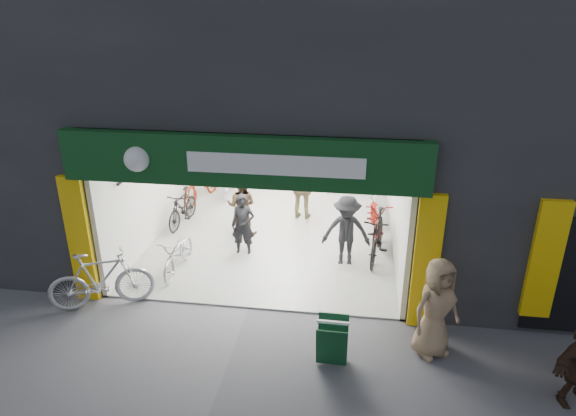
% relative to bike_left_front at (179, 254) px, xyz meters
% --- Properties ---
extents(ground, '(60.00, 60.00, 0.00)m').
position_rel_bike_left_front_xyz_m(ground, '(1.80, -1.23, -0.43)').
color(ground, '#56565B').
rests_on(ground, ground).
extents(building, '(17.00, 10.27, 8.00)m').
position_rel_bike_left_front_xyz_m(building, '(2.71, 3.76, 3.88)').
color(building, '#232326').
rests_on(building, ground).
extents(bike_left_front, '(0.61, 1.65, 0.86)m').
position_rel_bike_left_front_xyz_m(bike_left_front, '(0.00, 0.00, 0.00)').
color(bike_left_front, '#A5A5A9').
rests_on(bike_left_front, ground).
extents(bike_left_midfront, '(0.64, 1.66, 0.98)m').
position_rel_bike_left_front_xyz_m(bike_left_midfront, '(-0.70, 2.34, 0.06)').
color(bike_left_midfront, black).
rests_on(bike_left_midfront, ground).
extents(bike_left_midback, '(1.08, 2.09, 1.04)m').
position_rel_bike_left_front_xyz_m(bike_left_midback, '(-0.70, 4.07, 0.09)').
color(bike_left_midback, maroon).
rests_on(bike_left_midback, ground).
extents(bike_left_back, '(0.58, 1.77, 1.05)m').
position_rel_bike_left_front_xyz_m(bike_left_back, '(-0.00, 4.62, 0.10)').
color(bike_left_back, '#ABABB0').
rests_on(bike_left_back, ground).
extents(bike_right_front, '(0.82, 1.94, 1.13)m').
position_rel_bike_left_front_xyz_m(bike_right_front, '(4.30, 1.21, 0.14)').
color(bike_right_front, black).
rests_on(bike_right_front, ground).
extents(bike_right_mid, '(0.80, 1.91, 0.98)m').
position_rel_bike_left_front_xyz_m(bike_right_mid, '(4.30, 2.48, 0.06)').
color(bike_right_mid, maroon).
rests_on(bike_right_mid, ground).
extents(bike_right_back, '(0.55, 1.73, 1.03)m').
position_rel_bike_left_front_xyz_m(bike_right_back, '(4.30, 3.68, 0.08)').
color(bike_right_back, '#B5B5BA').
rests_on(bike_right_back, ground).
extents(parked_bike, '(2.04, 1.30, 1.19)m').
position_rel_bike_left_front_xyz_m(parked_bike, '(-1.00, -1.53, 0.17)').
color(parked_bike, '#AEAEB3').
rests_on(parked_bike, ground).
extents(customer_a, '(0.56, 0.37, 1.49)m').
position_rel_bike_left_front_xyz_m(customer_a, '(1.23, 0.97, 0.32)').
color(customer_a, black).
rests_on(customer_a, ground).
extents(customer_b, '(0.78, 0.62, 1.55)m').
position_rel_bike_left_front_xyz_m(customer_b, '(0.95, 2.04, 0.34)').
color(customer_b, '#3C2C1B').
rests_on(customer_b, ground).
extents(customer_c, '(1.07, 0.63, 1.65)m').
position_rel_bike_left_front_xyz_m(customer_c, '(3.60, 0.80, 0.40)').
color(customer_c, black).
rests_on(customer_c, ground).
extents(customer_d, '(1.13, 0.58, 1.85)m').
position_rel_bike_left_front_xyz_m(customer_d, '(2.37, 3.16, 0.50)').
color(customer_d, olive).
rests_on(customer_d, ground).
extents(pedestrian_near, '(1.04, 0.94, 1.78)m').
position_rel_bike_left_front_xyz_m(pedestrian_near, '(5.17, -2.07, 0.46)').
color(pedestrian_near, '#8E7253').
rests_on(pedestrian_near, ground).
extents(sandwich_board, '(0.53, 0.53, 0.78)m').
position_rel_bike_left_front_xyz_m(sandwich_board, '(3.51, -2.56, 0.00)').
color(sandwich_board, '#0E381D').
rests_on(sandwich_board, ground).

